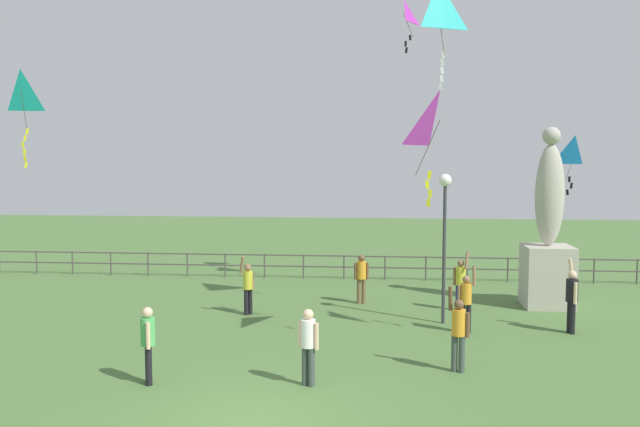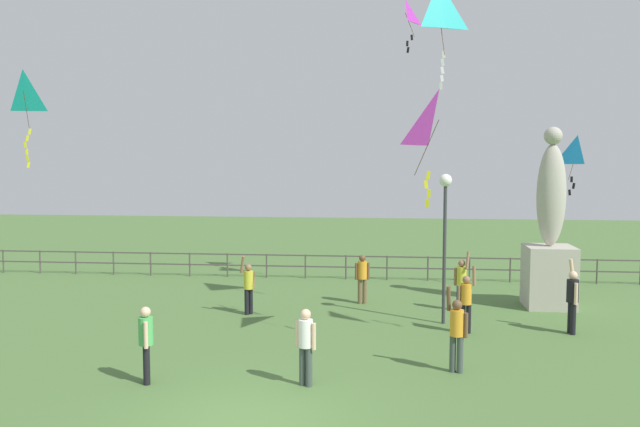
# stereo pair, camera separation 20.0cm
# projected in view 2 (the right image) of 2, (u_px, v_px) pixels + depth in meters

# --- Properties ---
(ground_plane) EXTENTS (80.00, 80.00, 0.00)m
(ground_plane) POSITION_uv_depth(u_px,v_px,m) (247.00, 421.00, 11.88)
(ground_plane) COLOR #4C7038
(statue_monument) EXTENTS (1.49, 1.49, 5.71)m
(statue_monument) POSITION_uv_depth(u_px,v_px,m) (550.00, 246.00, 20.75)
(statue_monument) COLOR #B2AD9E
(statue_monument) RESTS_ON ground_plane
(lamppost) EXTENTS (0.36, 0.36, 4.30)m
(lamppost) POSITION_uv_depth(u_px,v_px,m) (445.00, 215.00, 18.56)
(lamppost) COLOR #38383D
(lamppost) RESTS_ON ground_plane
(person_0) EXTENTS (0.48, 0.35, 1.92)m
(person_0) POSITION_uv_depth(u_px,v_px,m) (457.00, 330.00, 14.48)
(person_0) COLOR #3F4C47
(person_0) RESTS_ON ground_plane
(person_1) EXTENTS (0.45, 0.30, 1.63)m
(person_1) POSITION_uv_depth(u_px,v_px,m) (306.00, 342.00, 13.63)
(person_1) COLOR #3F4C47
(person_1) RESTS_ON ground_plane
(person_2) EXTENTS (0.43, 0.40, 1.81)m
(person_2) POSITION_uv_depth(u_px,v_px,m) (249.00, 285.00, 19.85)
(person_2) COLOR black
(person_2) RESTS_ON ground_plane
(person_3) EXTENTS (0.30, 0.47, 1.64)m
(person_3) POSITION_uv_depth(u_px,v_px,m) (146.00, 339.00, 13.77)
(person_3) COLOR black
(person_3) RESTS_ON ground_plane
(person_4) EXTENTS (0.32, 0.54, 2.02)m
(person_4) POSITION_uv_depth(u_px,v_px,m) (573.00, 297.00, 17.65)
(person_4) COLOR black
(person_4) RESTS_ON ground_plane
(person_5) EXTENTS (0.48, 0.30, 1.61)m
(person_5) POSITION_uv_depth(u_px,v_px,m) (362.00, 276.00, 21.31)
(person_5) COLOR brown
(person_5) RESTS_ON ground_plane
(person_6) EXTENTS (0.48, 0.40, 1.88)m
(person_6) POSITION_uv_depth(u_px,v_px,m) (461.00, 281.00, 20.25)
(person_6) COLOR navy
(person_6) RESTS_ON ground_plane
(person_7) EXTENTS (0.49, 0.29, 1.85)m
(person_7) POSITION_uv_depth(u_px,v_px,m) (466.00, 300.00, 17.71)
(person_7) COLOR black
(person_7) RESTS_ON ground_plane
(kite_0) EXTENTS (0.95, 0.87, 3.16)m
(kite_0) POSITION_uv_depth(u_px,v_px,m) (24.00, 95.00, 21.27)
(kite_0) COLOR #19B2B2
(kite_2) EXTENTS (1.13, 0.82, 3.02)m
(kite_2) POSITION_uv_depth(u_px,v_px,m) (439.00, 9.00, 18.30)
(kite_2) COLOR #19B2B2
(kite_3) EXTENTS (0.87, 0.93, 1.99)m
(kite_3) POSITION_uv_depth(u_px,v_px,m) (577.00, 152.00, 22.07)
(kite_3) COLOR #198CD1
(kite_4) EXTENTS (0.73, 0.91, 1.84)m
(kite_4) POSITION_uv_depth(u_px,v_px,m) (405.00, 14.00, 22.86)
(kite_4) COLOR #B22DB2
(kite_8) EXTENTS (1.08, 1.32, 2.70)m
(kite_8) POSITION_uv_depth(u_px,v_px,m) (438.00, 122.00, 15.20)
(kite_8) COLOR #B22DB2
(waterfront_railing) EXTENTS (36.06, 0.06, 0.95)m
(waterfront_railing) POSITION_uv_depth(u_px,v_px,m) (312.00, 263.00, 25.74)
(waterfront_railing) COLOR #4C4742
(waterfront_railing) RESTS_ON ground_plane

